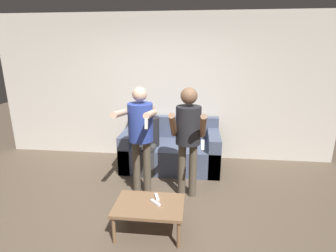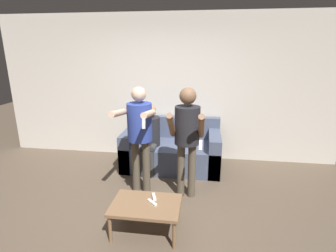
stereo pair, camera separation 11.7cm
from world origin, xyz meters
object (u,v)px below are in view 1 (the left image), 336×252
at_px(couch, 171,151).
at_px(coffee_table, 149,207).
at_px(remote_far, 157,197).
at_px(remote_near, 155,203).
at_px(person_standing_left, 140,129).
at_px(person_standing_right, 188,131).
at_px(person_seated, 149,135).

xyz_separation_m(couch, coffee_table, (-0.07, -1.84, 0.03)).
bearing_deg(remote_far, remote_near, -89.60).
height_order(person_standing_left, remote_far, person_standing_left).
bearing_deg(remote_far, person_standing_right, 64.69).
relative_size(couch, coffee_table, 2.16).
distance_m(person_standing_left, person_seated, 0.86).
relative_size(person_seated, remote_far, 7.60).
xyz_separation_m(couch, remote_far, (-0.00, -1.70, 0.09)).
height_order(person_standing_left, remote_near, person_standing_left).
xyz_separation_m(person_standing_right, remote_near, (-0.33, -0.82, -0.61)).
height_order(person_seated, remote_near, person_seated).
relative_size(couch, remote_far, 11.06).
height_order(couch, coffee_table, couch).
bearing_deg(person_standing_right, remote_near, -111.96).
xyz_separation_m(couch, person_standing_left, (-0.33, -1.01, 0.71)).
bearing_deg(person_seated, couch, 32.01).
bearing_deg(remote_far, coffee_table, -116.54).
relative_size(person_standing_right, person_seated, 1.35).
distance_m(coffee_table, remote_far, 0.16).
distance_m(couch, person_standing_right, 1.26).
height_order(person_standing_left, person_seated, person_standing_left).
height_order(person_standing_right, remote_near, person_standing_right).
relative_size(coffee_table, remote_near, 5.87).
height_order(person_seated, remote_far, person_seated).
bearing_deg(remote_near, person_standing_left, 112.10).
distance_m(person_standing_left, person_standing_right, 0.66).
bearing_deg(remote_near, remote_far, 90.40).
xyz_separation_m(person_seated, remote_far, (0.35, -1.48, -0.27)).
xyz_separation_m(person_standing_right, remote_far, (-0.33, -0.70, -0.61)).
relative_size(couch, person_standing_left, 1.08).
xyz_separation_m(person_standing_right, person_seated, (-0.69, 0.78, -0.34)).
bearing_deg(person_seated, person_standing_left, -88.22).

